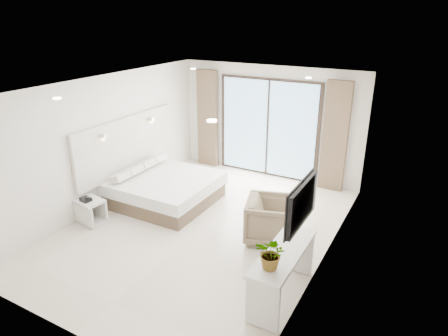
{
  "coord_description": "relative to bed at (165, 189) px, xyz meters",
  "views": [
    {
      "loc": [
        3.59,
        -5.65,
        3.86
      ],
      "look_at": [
        0.25,
        0.4,
        1.13
      ],
      "focal_mm": 32.0,
      "sensor_mm": 36.0,
      "label": 1
    }
  ],
  "objects": [
    {
      "name": "ground",
      "position": [
        1.3,
        -0.56,
        -0.3
      ],
      "size": [
        6.2,
        6.2,
        0.0
      ],
      "primitive_type": "plane",
      "color": "beige",
      "rests_on": "ground"
    },
    {
      "name": "room_shell",
      "position": [
        1.1,
        0.22,
        1.29
      ],
      "size": [
        4.62,
        6.22,
        2.72
      ],
      "color": "silver",
      "rests_on": "ground"
    },
    {
      "name": "bed",
      "position": [
        0.0,
        0.0,
        0.0
      ],
      "size": [
        2.01,
        1.92,
        0.7
      ],
      "color": "brown",
      "rests_on": "ground"
    },
    {
      "name": "nightstand",
      "position": [
        -0.72,
        -1.43,
        -0.06
      ],
      "size": [
        0.56,
        0.49,
        0.46
      ],
      "rotation": [
        0.0,
        0.0,
        -0.14
      ],
      "color": "silver",
      "rests_on": "ground"
    },
    {
      "name": "phone",
      "position": [
        -0.75,
        -1.48,
        0.2
      ],
      "size": [
        0.22,
        0.18,
        0.07
      ],
      "primitive_type": "cube",
      "rotation": [
        0.0,
        0.0,
        -0.11
      ],
      "color": "black",
      "rests_on": "nightstand"
    },
    {
      "name": "console_desk",
      "position": [
        3.34,
        -1.7,
        0.26
      ],
      "size": [
        0.48,
        1.53,
        0.77
      ],
      "color": "silver",
      "rests_on": "ground"
    },
    {
      "name": "plant",
      "position": [
        3.34,
        -2.15,
        0.65
      ],
      "size": [
        0.44,
        0.48,
        0.34
      ],
      "primitive_type": "imported",
      "rotation": [
        0.0,
        0.0,
        -0.09
      ],
      "color": "#33662D",
      "rests_on": "console_desk"
    },
    {
      "name": "armchair",
      "position": [
        2.59,
        -0.33,
        0.14
      ],
      "size": [
        1.01,
        1.04,
        0.87
      ],
      "primitive_type": "imported",
      "rotation": [
        0.0,
        0.0,
        1.87
      ],
      "color": "#867058",
      "rests_on": "ground"
    }
  ]
}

